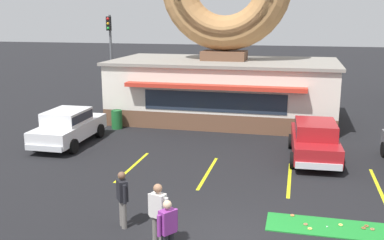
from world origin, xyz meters
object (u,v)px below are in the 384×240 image
at_px(car_white, 68,125).
at_px(car_red, 315,139).
at_px(pedestrian_hooded_kid, 158,213).
at_px(trash_bin, 117,119).
at_px(pedestrian_blue_sweater_man, 122,197).
at_px(golf_ball, 327,227).
at_px(pedestrian_leather_jacket_man, 168,229).
at_px(traffic_light_pole, 110,47).

bearing_deg(car_white, car_red, 1.43).
bearing_deg(pedestrian_hooded_kid, trash_bin, 117.33).
xyz_separation_m(car_white, pedestrian_blue_sweater_man, (5.55, -7.23, 0.02)).
relative_size(golf_ball, trash_bin, 0.04).
distance_m(golf_ball, car_white, 12.64).
relative_size(pedestrian_blue_sweater_man, pedestrian_leather_jacket_man, 1.02).
bearing_deg(traffic_light_pole, car_red, -36.62).
distance_m(golf_ball, pedestrian_blue_sweater_man, 5.72).
distance_m(golf_ball, traffic_light_pole, 21.03).
relative_size(car_white, traffic_light_pole, 0.79).
bearing_deg(pedestrian_blue_sweater_man, golf_ball, 12.28).
distance_m(car_white, pedestrian_hooded_kid, 10.62).
bearing_deg(car_white, pedestrian_hooded_kid, -49.78).
distance_m(pedestrian_hooded_kid, pedestrian_leather_jacket_man, 0.77).
xyz_separation_m(trash_bin, traffic_light_pole, (-3.13, 6.72, 3.21)).
bearing_deg(car_white, trash_bin, 72.60).
xyz_separation_m(car_red, car_white, (-10.87, -0.27, 0.00)).
xyz_separation_m(car_white, traffic_light_pole, (-2.13, 9.93, 2.84)).
relative_size(golf_ball, pedestrian_hooded_kid, 0.02).
xyz_separation_m(car_white, pedestrian_hooded_kid, (6.86, -8.11, 0.08)).
distance_m(pedestrian_hooded_kid, traffic_light_pole, 20.34).
relative_size(golf_ball, pedestrian_blue_sweater_man, 0.03).
bearing_deg(pedestrian_hooded_kid, car_white, 130.22).
height_order(pedestrian_blue_sweater_man, traffic_light_pole, traffic_light_pole).
bearing_deg(pedestrian_leather_jacket_man, pedestrian_hooded_kid, 124.21).
bearing_deg(car_white, pedestrian_blue_sweater_man, -52.51).
bearing_deg(pedestrian_leather_jacket_man, trash_bin, 117.72).
bearing_deg(car_red, pedestrian_leather_jacket_man, -111.70).
xyz_separation_m(pedestrian_blue_sweater_man, pedestrian_leather_jacket_man, (1.74, -1.51, -0.02)).
bearing_deg(pedestrian_leather_jacket_man, car_white, 129.82).
distance_m(car_white, trash_bin, 3.39).
distance_m(car_white, pedestrian_blue_sweater_man, 9.11).
xyz_separation_m(golf_ball, pedestrian_blue_sweater_man, (-5.53, -1.20, 0.84)).
bearing_deg(car_red, pedestrian_hooded_kid, -115.62).
distance_m(pedestrian_blue_sweater_man, pedestrian_leather_jacket_man, 2.31).
relative_size(pedestrian_blue_sweater_man, pedestrian_hooded_kid, 0.94).
distance_m(pedestrian_blue_sweater_man, pedestrian_hooded_kid, 1.58).
bearing_deg(trash_bin, car_red, -16.60).
bearing_deg(golf_ball, car_red, 91.86).
height_order(golf_ball, car_red, car_red).
distance_m(car_red, pedestrian_hooded_kid, 9.29).
height_order(golf_ball, trash_bin, trash_bin).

